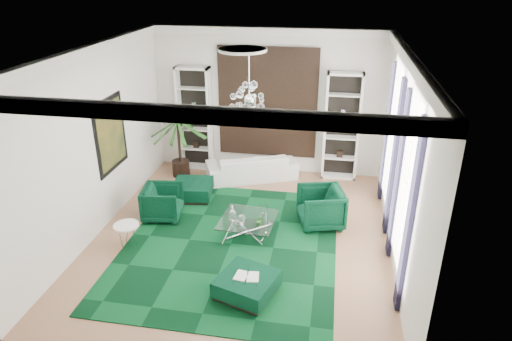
% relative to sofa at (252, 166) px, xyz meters
% --- Properties ---
extents(floor, '(6.00, 7.00, 0.02)m').
position_rel_sofa_xyz_m(floor, '(0.31, -2.82, -0.35)').
color(floor, '#A57757').
rests_on(floor, ground).
extents(ceiling, '(6.00, 7.00, 0.02)m').
position_rel_sofa_xyz_m(ceiling, '(0.31, -2.82, 3.47)').
color(ceiling, white).
rests_on(ceiling, ground).
extents(wall_back, '(6.00, 0.02, 3.80)m').
position_rel_sofa_xyz_m(wall_back, '(0.31, 0.69, 1.56)').
color(wall_back, silver).
rests_on(wall_back, ground).
extents(wall_front, '(6.00, 0.02, 3.80)m').
position_rel_sofa_xyz_m(wall_front, '(0.31, -6.33, 1.56)').
color(wall_front, silver).
rests_on(wall_front, ground).
extents(wall_left, '(0.02, 7.00, 3.80)m').
position_rel_sofa_xyz_m(wall_left, '(-2.70, -2.82, 1.56)').
color(wall_left, silver).
rests_on(wall_left, ground).
extents(wall_right, '(0.02, 7.00, 3.80)m').
position_rel_sofa_xyz_m(wall_right, '(3.32, -2.82, 1.56)').
color(wall_right, silver).
rests_on(wall_right, ground).
extents(crown_molding, '(6.00, 7.00, 0.18)m').
position_rel_sofa_xyz_m(crown_molding, '(0.31, -2.82, 3.36)').
color(crown_molding, white).
rests_on(crown_molding, ceiling).
extents(ceiling_medallion, '(0.90, 0.90, 0.05)m').
position_rel_sofa_xyz_m(ceiling_medallion, '(0.31, -2.52, 3.43)').
color(ceiling_medallion, white).
rests_on(ceiling_medallion, ceiling).
extents(tapestry, '(2.50, 0.06, 2.80)m').
position_rel_sofa_xyz_m(tapestry, '(0.31, 0.64, 1.56)').
color(tapestry, black).
rests_on(tapestry, wall_back).
extents(shelving_left, '(0.90, 0.38, 2.80)m').
position_rel_sofa_xyz_m(shelving_left, '(-1.64, 0.49, 1.06)').
color(shelving_left, white).
rests_on(shelving_left, floor).
extents(shelving_right, '(0.90, 0.38, 2.80)m').
position_rel_sofa_xyz_m(shelving_right, '(2.26, 0.49, 1.06)').
color(shelving_right, white).
rests_on(shelving_right, floor).
extents(painting, '(0.04, 1.30, 1.60)m').
position_rel_sofa_xyz_m(painting, '(-2.66, -2.22, 1.51)').
color(painting, black).
rests_on(painting, wall_left).
extents(window_near, '(0.03, 1.10, 2.90)m').
position_rel_sofa_xyz_m(window_near, '(3.30, -3.72, 1.56)').
color(window_near, white).
rests_on(window_near, wall_right).
extents(curtain_near_a, '(0.07, 0.30, 3.25)m').
position_rel_sofa_xyz_m(curtain_near_a, '(3.26, -4.50, 1.31)').
color(curtain_near_a, black).
rests_on(curtain_near_a, floor).
extents(curtain_near_b, '(0.07, 0.30, 3.25)m').
position_rel_sofa_xyz_m(curtain_near_b, '(3.26, -2.94, 1.31)').
color(curtain_near_b, black).
rests_on(curtain_near_b, floor).
extents(window_far, '(0.03, 1.10, 2.90)m').
position_rel_sofa_xyz_m(window_far, '(3.30, -1.32, 1.56)').
color(window_far, white).
rests_on(window_far, wall_right).
extents(curtain_far_a, '(0.07, 0.30, 3.25)m').
position_rel_sofa_xyz_m(curtain_far_a, '(3.26, -2.10, 1.31)').
color(curtain_far_a, black).
rests_on(curtain_far_a, floor).
extents(curtain_far_b, '(0.07, 0.30, 3.25)m').
position_rel_sofa_xyz_m(curtain_far_b, '(3.26, -0.54, 1.31)').
color(curtain_far_b, black).
rests_on(curtain_far_b, floor).
extents(rug, '(4.20, 5.00, 0.02)m').
position_rel_sofa_xyz_m(rug, '(0.16, -3.19, -0.33)').
color(rug, black).
rests_on(rug, floor).
extents(sofa, '(2.50, 1.75, 0.68)m').
position_rel_sofa_xyz_m(sofa, '(0.00, 0.00, 0.00)').
color(sofa, white).
rests_on(sofa, floor).
extents(armchair_left, '(0.94, 0.92, 0.76)m').
position_rel_sofa_xyz_m(armchair_left, '(-1.57, -2.37, 0.04)').
color(armchair_left, black).
rests_on(armchair_left, floor).
extents(armchair_right, '(1.14, 1.12, 0.85)m').
position_rel_sofa_xyz_m(armchair_right, '(1.89, -2.08, 0.08)').
color(armchair_right, black).
rests_on(armchair_right, floor).
extents(coffee_table, '(1.20, 1.20, 0.38)m').
position_rel_sofa_xyz_m(coffee_table, '(0.43, -2.77, -0.15)').
color(coffee_table, white).
rests_on(coffee_table, floor).
extents(ottoman_side, '(1.01, 1.01, 0.40)m').
position_rel_sofa_xyz_m(ottoman_side, '(-1.20, -1.34, -0.14)').
color(ottoman_side, black).
rests_on(ottoman_side, floor).
extents(ottoman_front, '(1.15, 1.15, 0.36)m').
position_rel_sofa_xyz_m(ottoman_front, '(0.77, -4.63, -0.16)').
color(ottoman_front, black).
rests_on(ottoman_front, floor).
extents(book, '(0.42, 0.28, 0.03)m').
position_rel_sofa_xyz_m(book, '(0.77, -4.63, 0.04)').
color(book, white).
rests_on(book, ottoman_front).
extents(side_table, '(0.54, 0.54, 0.48)m').
position_rel_sofa_xyz_m(side_table, '(-1.86, -3.60, -0.10)').
color(side_table, white).
rests_on(side_table, floor).
extents(palm, '(2.01, 2.01, 2.52)m').
position_rel_sofa_xyz_m(palm, '(-1.90, -0.14, 0.92)').
color(palm, '#275F1F').
rests_on(palm, floor).
extents(chandelier, '(1.03, 1.03, 0.74)m').
position_rel_sofa_xyz_m(chandelier, '(0.43, -2.54, 2.51)').
color(chandelier, white).
rests_on(chandelier, ceiling).
extents(table_plant, '(0.14, 0.12, 0.23)m').
position_rel_sofa_xyz_m(table_plant, '(0.71, -3.00, 0.15)').
color(table_plant, '#275F1F').
rests_on(table_plant, coffee_table).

